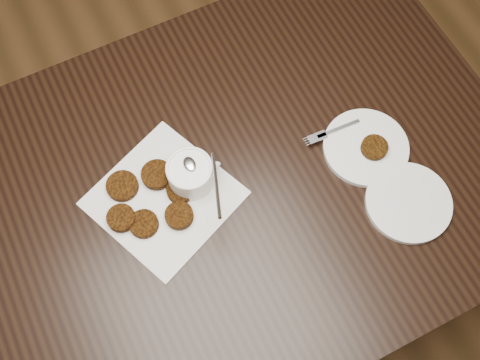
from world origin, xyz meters
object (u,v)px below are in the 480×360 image
plate_with_patty (366,146)px  plate_empty (408,203)px  napkin (164,198)px  table (209,246)px  sauce_ramekin (189,167)px

plate_with_patty → plate_empty: 0.15m
napkin → plate_empty: (0.46, -0.24, 0.00)m
table → napkin: size_ratio=5.38×
table → plate_empty: bearing=-28.9°
sauce_ramekin → plate_empty: (0.39, -0.25, -0.06)m
napkin → plate_empty: 0.52m
plate_empty → plate_with_patty: bearing=94.7°
table → sauce_ramekin: (-0.00, 0.04, 0.45)m
plate_with_patty → plate_empty: bearing=-85.3°
sauce_ramekin → plate_empty: bearing=-33.1°
napkin → plate_with_patty: 0.45m
table → plate_with_patty: bearing=-9.4°
sauce_ramekin → plate_with_patty: sauce_ramekin is taller
sauce_ramekin → napkin: bearing=-171.2°
sauce_ramekin → plate_empty: 0.47m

